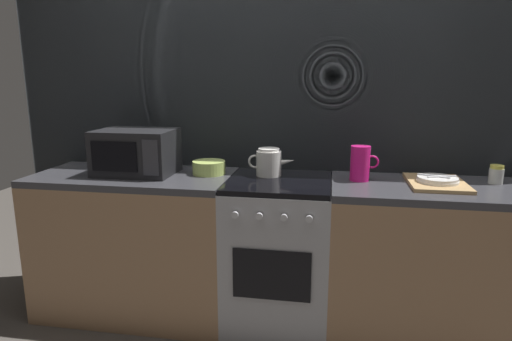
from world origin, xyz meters
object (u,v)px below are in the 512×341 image
at_px(stove_unit, 278,253).
at_px(dish_pile, 437,182).
at_px(spice_jar, 496,174).
at_px(pitcher, 360,163).
at_px(mixing_bowl, 209,167).
at_px(kettle, 269,162).
at_px(microwave, 136,152).

xyz_separation_m(stove_unit, dish_pile, (0.87, 0.03, 0.47)).
bearing_deg(spice_jar, pitcher, -175.79).
height_order(stove_unit, mixing_bowl, mixing_bowl).
xyz_separation_m(pitcher, spice_jar, (0.74, 0.05, -0.05)).
xyz_separation_m(pitcher, dish_pile, (0.41, -0.04, -0.08)).
xyz_separation_m(kettle, spice_jar, (1.27, 0.02, -0.03)).
bearing_deg(dish_pile, pitcher, 174.75).
bearing_deg(mixing_bowl, microwave, -171.18).
bearing_deg(kettle, pitcher, -3.65).
xyz_separation_m(mixing_bowl, dish_pile, (1.31, -0.05, -0.02)).
bearing_deg(microwave, pitcher, 2.21).
height_order(pitcher, spice_jar, pitcher).
height_order(kettle, pitcher, pitcher).
relative_size(mixing_bowl, pitcher, 1.00).
xyz_separation_m(stove_unit, mixing_bowl, (-0.44, 0.08, 0.49)).
bearing_deg(stove_unit, spice_jar, 5.78).
height_order(kettle, mixing_bowl, kettle).
bearing_deg(pitcher, kettle, 176.35).
bearing_deg(pitcher, dish_pile, -5.25).
bearing_deg(mixing_bowl, spice_jar, 1.34).
relative_size(kettle, pitcher, 1.42).
relative_size(kettle, mixing_bowl, 1.42).
xyz_separation_m(stove_unit, pitcher, (0.46, 0.07, 0.55)).
bearing_deg(dish_pile, stove_unit, -178.09).
relative_size(stove_unit, dish_pile, 2.25).
relative_size(kettle, dish_pile, 0.71).
distance_m(mixing_bowl, pitcher, 0.90).
distance_m(stove_unit, dish_pile, 0.99).
relative_size(stove_unit, pitcher, 4.50).
xyz_separation_m(microwave, kettle, (0.80, 0.09, -0.05)).
xyz_separation_m(stove_unit, spice_jar, (1.20, 0.12, 0.50)).
bearing_deg(microwave, kettle, 6.05).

